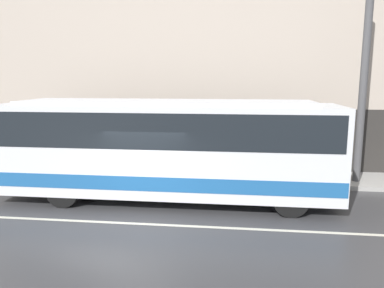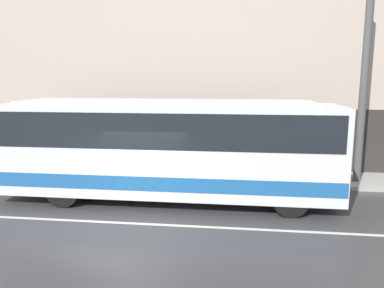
% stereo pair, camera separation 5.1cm
% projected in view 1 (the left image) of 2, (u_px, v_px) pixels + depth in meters
% --- Properties ---
extents(ground_plane, '(60.00, 60.00, 0.00)m').
position_uv_depth(ground_plane, '(137.00, 224.00, 10.60)').
color(ground_plane, '#38383A').
extents(sidewalk, '(60.00, 2.32, 0.17)m').
position_uv_depth(sidewalk, '(170.00, 175.00, 15.64)').
color(sidewalk, '#A09E99').
rests_on(sidewalk, ground_plane).
extents(building_facade, '(60.00, 0.35, 12.62)m').
position_uv_depth(building_facade, '(174.00, 30.00, 15.87)').
color(building_facade, '#B7A899').
rests_on(building_facade, ground_plane).
extents(lane_stripe, '(54.00, 0.14, 0.01)m').
position_uv_depth(lane_stripe, '(137.00, 224.00, 10.60)').
color(lane_stripe, beige).
rests_on(lane_stripe, ground_plane).
extents(transit_bus, '(11.11, 2.61, 3.36)m').
position_uv_depth(transit_bus, '(166.00, 145.00, 12.40)').
color(transit_bus, silver).
rests_on(transit_bus, ground_plane).
extents(utility_pole_near, '(0.28, 0.28, 7.27)m').
position_uv_depth(utility_pole_near, '(363.00, 85.00, 13.80)').
color(utility_pole_near, '#4C4C4F').
rests_on(utility_pole_near, sidewalk).
extents(pedestrian_waiting, '(0.36, 0.36, 1.70)m').
position_uv_depth(pedestrian_waiting, '(93.00, 155.00, 15.42)').
color(pedestrian_waiting, maroon).
rests_on(pedestrian_waiting, sidewalk).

